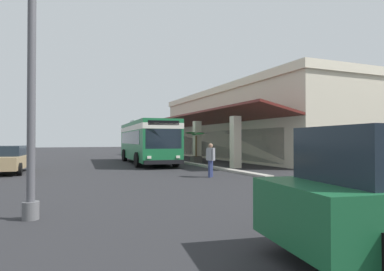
# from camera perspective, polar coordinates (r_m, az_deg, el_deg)

# --- Properties ---
(ground) EXTENTS (120.00, 120.00, 0.00)m
(ground) POSITION_cam_1_polar(r_m,az_deg,el_deg) (31.36, 5.62, -4.04)
(ground) COLOR #262628
(curb_strip) EXTENTS (29.63, 0.50, 0.12)m
(curb_strip) POSITION_cam_1_polar(r_m,az_deg,el_deg) (29.17, -4.04, -4.17)
(curb_strip) COLOR #9E998E
(curb_strip) RESTS_ON ground
(plaza_building) EXTENTS (24.99, 14.12, 6.61)m
(plaza_building) POSITION_cam_1_polar(r_m,az_deg,el_deg) (33.47, 11.79, 1.84)
(plaza_building) COLOR beige
(plaza_building) RESTS_ON ground
(transit_bus) EXTENTS (11.35, 3.32, 3.34)m
(transit_bus) POSITION_cam_1_polar(r_m,az_deg,el_deg) (25.44, -7.86, -0.61)
(transit_bus) COLOR #196638
(transit_bus) RESTS_ON ground
(parked_sedan_tan) EXTENTS (4.55, 2.30, 1.47)m
(parked_sedan_tan) POSITION_cam_1_polar(r_m,az_deg,el_deg) (20.33, -29.29, -3.58)
(parked_sedan_tan) COLOR #9E845B
(parked_sedan_tan) RESTS_ON ground
(pedestrian) EXTENTS (0.66, 0.33, 1.62)m
(pedestrian) POSITION_cam_1_polar(r_m,az_deg,el_deg) (15.87, 3.22, -3.95)
(pedestrian) COLOR navy
(pedestrian) RESTS_ON ground
(potted_palm) EXTENTS (1.93, 1.84, 2.43)m
(potted_palm) POSITION_cam_1_polar(r_m,az_deg,el_deg) (26.08, 0.70, -3.17)
(potted_palm) COLOR #4C4742
(potted_palm) RESTS_ON ground
(lot_light_pole) EXTENTS (0.60, 0.60, 8.10)m
(lot_light_pole) POSITION_cam_1_polar(r_m,az_deg,el_deg) (8.60, -25.90, 16.55)
(lot_light_pole) COLOR #59595B
(lot_light_pole) RESTS_ON ground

